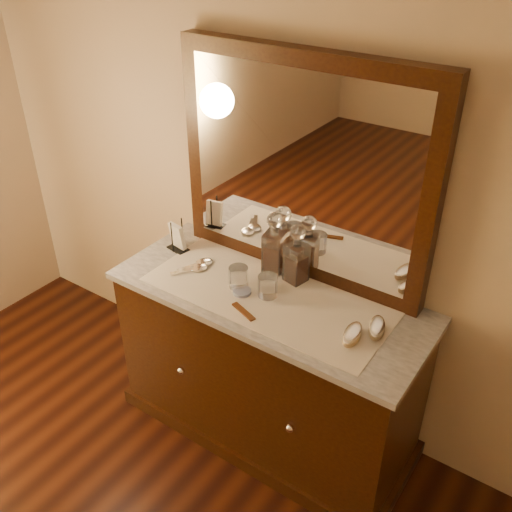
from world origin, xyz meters
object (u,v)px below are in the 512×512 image
decanter_right (297,260)px  brush_near (352,334)px  dresser_cabinet (268,368)px  mirror_frame (302,170)px  pin_dish (242,292)px  napkin_rack (177,238)px  decanter_left (274,249)px  hand_mirror_outer (201,263)px  hand_mirror_inner (196,268)px  brush_far (377,328)px  comb (244,311)px

decanter_right → brush_near: bearing=-29.4°
dresser_cabinet → mirror_frame: (0.00, 0.25, 0.94)m
pin_dish → napkin_rack: bearing=165.5°
decanter_left → brush_near: bearing=-24.4°
hand_mirror_outer → hand_mirror_inner: bearing=-82.8°
pin_dish → hand_mirror_inner: (-0.29, 0.03, 0.00)m
decanter_left → brush_far: 0.61m
brush_far → dresser_cabinet: bearing=-177.0°
brush_far → hand_mirror_inner: 0.89m
mirror_frame → hand_mirror_inner: bearing=-143.8°
comb → hand_mirror_outer: hand_mirror_outer is taller
dresser_cabinet → decanter_left: bearing=116.3°
dresser_cabinet → hand_mirror_inner: (-0.39, -0.04, 0.45)m
decanter_left → decanter_right: bearing=-6.2°
napkin_rack → comb: bearing=-22.3°
brush_near → pin_dish: bearing=179.8°
mirror_frame → napkin_rack: mirror_frame is taller
dresser_cabinet → pin_dish: 0.47m
decanter_left → hand_mirror_outer: bearing=-152.6°
comb → brush_far: bearing=40.9°
comb → brush_near: (0.45, 0.11, 0.02)m
dresser_cabinet → brush_near: 0.64m
dresser_cabinet → decanter_right: size_ratio=4.90×
dresser_cabinet → decanter_right: 0.58m
brush_far → pin_dish: bearing=-171.3°
comb → hand_mirror_inner: (-0.37, 0.14, 0.00)m
mirror_frame → napkin_rack: 0.75m
comb → hand_mirror_inner: bearing=179.6°
comb → brush_near: size_ratio=0.89×
pin_dish → brush_near: bearing=-0.2°
decanter_right → brush_far: (0.46, -0.13, -0.09)m
comb → hand_mirror_outer: size_ratio=0.76×
brush_near → comb: bearing=-166.6°
hand_mirror_outer → decanter_right: bearing=18.5°
pin_dish → hand_mirror_inner: bearing=174.6°
brush_far → decanter_right: bearing=164.2°
decanter_left → hand_mirror_inner: (-0.30, -0.21, -0.11)m
mirror_frame → decanter_left: bearing=-138.0°
pin_dish → brush_near: 0.54m
hand_mirror_outer → pin_dish: bearing=-14.3°
mirror_frame → hand_mirror_outer: bearing=-149.0°
napkin_rack → brush_near: napkin_rack is taller
pin_dish → brush_far: brush_far is taller
pin_dish → decanter_right: decanter_right is taller
decanter_left → brush_far: bearing=-13.8°
decanter_right → brush_near: decanter_right is taller
mirror_frame → comb: 0.65m
decanter_left → decanter_right: size_ratio=1.05×
brush_near → brush_far: size_ratio=1.00×
brush_near → hand_mirror_outer: brush_near is taller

